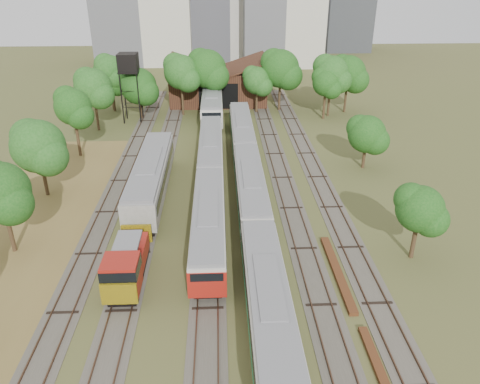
{
  "coord_description": "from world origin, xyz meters",
  "views": [
    {
      "loc": [
        -0.93,
        -22.59,
        21.75
      ],
      "look_at": [
        0.87,
        16.53,
        2.5
      ],
      "focal_mm": 35.0,
      "sensor_mm": 36.0,
      "label": 1
    }
  ],
  "objects_px": {
    "railcar_green_set": "(251,189)",
    "shunter_locomotive": "(127,266)",
    "water_tower": "(128,64)",
    "railcar_red_set": "(210,181)"
  },
  "relations": [
    {
      "from": "railcar_green_set",
      "to": "shunter_locomotive",
      "type": "relative_size",
      "value": 6.43
    },
    {
      "from": "water_tower",
      "to": "railcar_green_set",
      "type": "bearing_deg",
      "value": -60.67
    },
    {
      "from": "railcar_red_set",
      "to": "water_tower",
      "type": "bearing_deg",
      "value": 114.45
    },
    {
      "from": "shunter_locomotive",
      "to": "water_tower",
      "type": "bearing_deg",
      "value": 98.35
    },
    {
      "from": "railcar_green_set",
      "to": "railcar_red_set",
      "type": "bearing_deg",
      "value": 152.28
    },
    {
      "from": "shunter_locomotive",
      "to": "railcar_green_set",
      "type": "bearing_deg",
      "value": 50.76
    },
    {
      "from": "railcar_red_set",
      "to": "railcar_green_set",
      "type": "height_order",
      "value": "railcar_green_set"
    },
    {
      "from": "railcar_green_set",
      "to": "water_tower",
      "type": "relative_size",
      "value": 5.18
    },
    {
      "from": "railcar_red_set",
      "to": "water_tower",
      "type": "height_order",
      "value": "water_tower"
    },
    {
      "from": "railcar_red_set",
      "to": "water_tower",
      "type": "relative_size",
      "value": 3.44
    }
  ]
}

